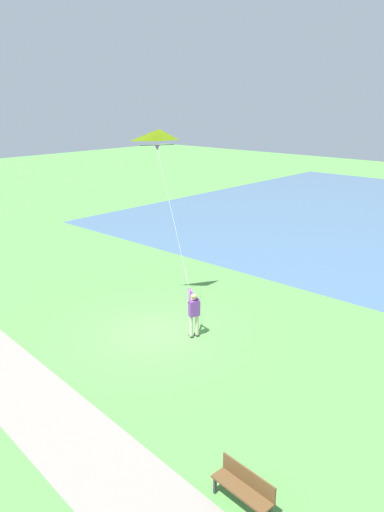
{
  "coord_description": "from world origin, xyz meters",
  "views": [
    {
      "loc": [
        11.57,
        12.66,
        8.56
      ],
      "look_at": [
        -0.46,
        1.68,
        3.38
      ],
      "focal_mm": 34.59,
      "sensor_mm": 36.0,
      "label": 1
    }
  ],
  "objects": [
    {
      "name": "walkway_path",
      "position": [
        5.53,
        2.0,
        0.01
      ],
      "size": [
        5.18,
        32.09,
        0.02
      ],
      "primitive_type": "cube",
      "rotation": [
        0.0,
        0.0,
        -0.09
      ],
      "color": "gray",
      "rests_on": "ground"
    },
    {
      "name": "park_bench_near_walkway",
      "position": [
        4.35,
        7.62,
        0.51
      ],
      "size": [
        0.57,
        1.53,
        0.88
      ],
      "color": "brown",
      "rests_on": "ground"
    },
    {
      "name": "person_kite_flyer",
      "position": [
        -0.93,
        1.35,
        1.05
      ],
      "size": [
        0.49,
        0.63,
        1.83
      ],
      "color": "#232328",
      "rests_on": "ground"
    },
    {
      "name": "flying_kite",
      "position": [
        -2.05,
        -1.5,
        6.99
      ],
      "size": [
        1.78,
        3.15,
        5.6
      ],
      "color": "yellow"
    },
    {
      "name": "ground_plane",
      "position": [
        0.0,
        0.0,
        0.0
      ],
      "size": [
        120.0,
        120.0,
        0.0
      ],
      "primitive_type": "plane",
      "color": "#569947"
    }
  ]
}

